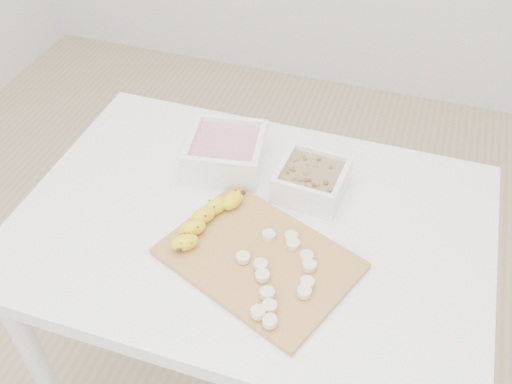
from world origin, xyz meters
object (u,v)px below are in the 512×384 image
(cutting_board, at_px, (259,259))
(banana, at_px, (206,220))
(bowl_yogurt, at_px, (226,152))
(bowl_granola, at_px, (312,180))
(table, at_px, (252,251))

(cutting_board, xyz_separation_m, banana, (-0.13, 0.04, 0.02))
(bowl_yogurt, bearing_deg, bowl_granola, -6.48)
(bowl_granola, xyz_separation_m, banana, (-0.18, -0.19, -0.00))
(cutting_board, bearing_deg, table, 116.42)
(table, bearing_deg, banana, -145.87)
(bowl_yogurt, distance_m, cutting_board, 0.30)
(bowl_granola, height_order, banana, bowl_granola)
(bowl_granola, bearing_deg, table, -126.02)
(bowl_yogurt, relative_size, banana, 0.99)
(banana, bearing_deg, cutting_board, 12.53)
(table, xyz_separation_m, bowl_yogurt, (-0.11, 0.16, 0.14))
(bowl_granola, distance_m, banana, 0.26)
(bowl_granola, height_order, cutting_board, bowl_granola)
(table, relative_size, banana, 5.06)
(bowl_yogurt, xyz_separation_m, cutting_board, (0.16, -0.25, -0.03))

